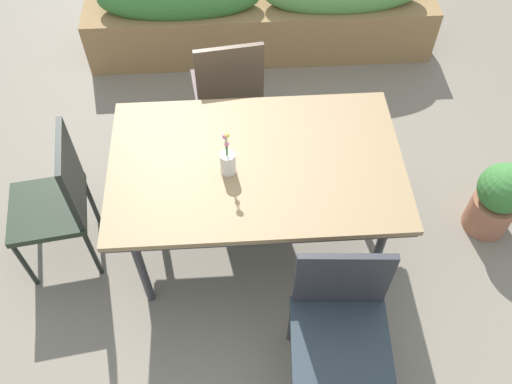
% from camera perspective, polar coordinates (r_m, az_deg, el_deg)
% --- Properties ---
extents(ground_plane, '(12.00, 12.00, 0.00)m').
position_cam_1_polar(ground_plane, '(3.37, 0.76, -5.46)').
color(ground_plane, '#756B5B').
extents(dining_table, '(1.49, 0.93, 0.76)m').
position_cam_1_polar(dining_table, '(2.81, 0.00, 2.42)').
color(dining_table, '#8C704C').
rests_on(dining_table, ground).
extents(chair_far_side, '(0.47, 0.47, 0.95)m').
position_cam_1_polar(chair_far_side, '(3.46, -2.91, 10.63)').
color(chair_far_side, '#483533').
rests_on(chair_far_side, ground).
extents(chair_near_right, '(0.48, 0.48, 0.88)m').
position_cam_1_polar(chair_near_right, '(2.61, 8.76, -13.27)').
color(chair_near_right, '#253037').
rests_on(chair_near_right, ground).
extents(chair_end_left, '(0.46, 0.46, 0.92)m').
position_cam_1_polar(chair_end_left, '(3.11, -19.84, -0.62)').
color(chair_end_left, '#212C1E').
rests_on(chair_end_left, ground).
extents(flower_vase, '(0.08, 0.08, 0.28)m').
position_cam_1_polar(flower_vase, '(2.67, -2.94, 3.22)').
color(flower_vase, silver).
rests_on(flower_vase, dining_table).
extents(planter_box, '(2.66, 0.40, 0.75)m').
position_cam_1_polar(planter_box, '(4.37, 0.72, 17.86)').
color(planter_box, olive).
rests_on(planter_box, ground).
extents(potted_plant, '(0.30, 0.30, 0.52)m').
position_cam_1_polar(potted_plant, '(3.53, 23.80, -0.62)').
color(potted_plant, '#9E6047').
rests_on(potted_plant, ground).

